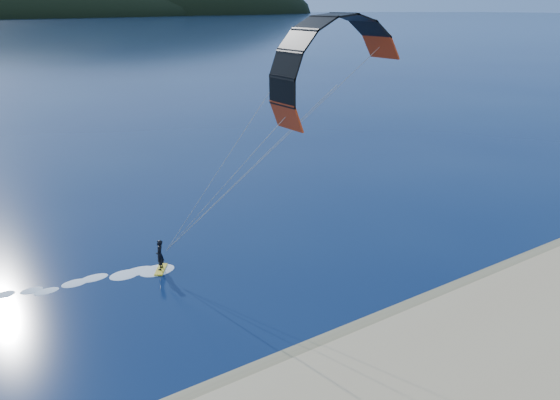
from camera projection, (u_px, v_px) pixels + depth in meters
name	position (u px, v px, depth m)	size (l,w,h in m)	color
wet_sand	(261.00, 383.00, 21.14)	(220.00, 2.50, 0.10)	olive
kitesurfer_near	(324.00, 95.00, 26.13)	(21.60, 8.84, 13.91)	yellow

